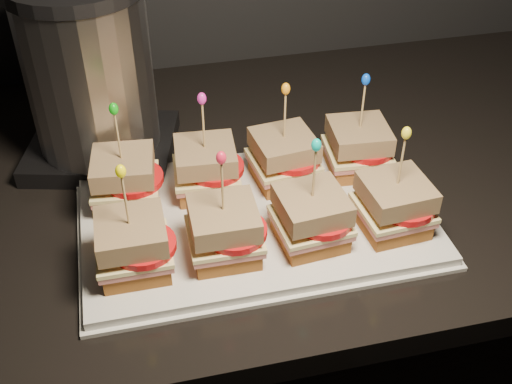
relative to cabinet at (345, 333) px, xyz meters
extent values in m
cube|color=black|center=(0.00, 0.00, 0.00)|extent=(2.25, 0.68, 0.83)
cube|color=black|center=(0.00, 0.00, 0.43)|extent=(2.29, 0.72, 0.04)
cube|color=white|center=(-0.22, -0.13, 0.46)|extent=(0.46, 0.29, 0.02)
cube|color=white|center=(-0.22, -0.13, 0.45)|extent=(0.48, 0.30, 0.01)
cube|color=brown|center=(-0.38, -0.06, 0.48)|extent=(0.09, 0.09, 0.02)
cube|color=#B96257|center=(-0.38, -0.06, 0.50)|extent=(0.10, 0.09, 0.01)
cube|color=#FFEE99|center=(-0.38, -0.06, 0.50)|extent=(0.10, 0.10, 0.01)
cylinder|color=red|center=(-0.37, -0.07, 0.51)|extent=(0.08, 0.08, 0.01)
cube|color=#50280A|center=(-0.38, -0.06, 0.53)|extent=(0.09, 0.09, 0.03)
cylinder|color=tan|center=(-0.38, -0.06, 0.57)|extent=(0.00, 0.00, 0.09)
ellipsoid|color=#12A612|center=(-0.38, -0.06, 0.62)|extent=(0.01, 0.01, 0.02)
cube|color=brown|center=(-0.27, -0.06, 0.48)|extent=(0.09, 0.09, 0.02)
cube|color=#B96257|center=(-0.27, -0.06, 0.50)|extent=(0.09, 0.09, 0.01)
cube|color=#FFEE99|center=(-0.27, -0.06, 0.50)|extent=(0.10, 0.09, 0.01)
cylinder|color=red|center=(-0.26, -0.07, 0.51)|extent=(0.08, 0.08, 0.01)
cube|color=#50280A|center=(-0.27, -0.06, 0.53)|extent=(0.09, 0.09, 0.03)
cylinder|color=tan|center=(-0.27, -0.06, 0.57)|extent=(0.00, 0.00, 0.09)
ellipsoid|color=#D4249B|center=(-0.27, -0.06, 0.62)|extent=(0.01, 0.01, 0.02)
cube|color=brown|center=(-0.16, -0.06, 0.48)|extent=(0.09, 0.09, 0.02)
cube|color=#B96257|center=(-0.16, -0.06, 0.50)|extent=(0.10, 0.09, 0.01)
cube|color=#FFEE99|center=(-0.16, -0.06, 0.50)|extent=(0.10, 0.10, 0.01)
cylinder|color=red|center=(-0.15, -0.07, 0.51)|extent=(0.08, 0.08, 0.01)
cube|color=#50280A|center=(-0.16, -0.06, 0.53)|extent=(0.09, 0.09, 0.03)
cylinder|color=tan|center=(-0.16, -0.06, 0.57)|extent=(0.00, 0.00, 0.09)
ellipsoid|color=orange|center=(-0.16, -0.06, 0.62)|extent=(0.01, 0.01, 0.02)
cube|color=brown|center=(-0.05, -0.06, 0.48)|extent=(0.09, 0.09, 0.02)
cube|color=#B96257|center=(-0.05, -0.06, 0.50)|extent=(0.09, 0.09, 0.01)
cube|color=#FFEE99|center=(-0.05, -0.06, 0.50)|extent=(0.10, 0.09, 0.01)
cylinder|color=red|center=(-0.04, -0.07, 0.51)|extent=(0.08, 0.08, 0.01)
cube|color=#50280A|center=(-0.05, -0.06, 0.53)|extent=(0.09, 0.09, 0.03)
cylinder|color=tan|center=(-0.05, -0.06, 0.57)|extent=(0.00, 0.00, 0.09)
ellipsoid|color=blue|center=(-0.05, -0.06, 0.62)|extent=(0.01, 0.01, 0.02)
cube|color=brown|center=(-0.38, -0.20, 0.48)|extent=(0.08, 0.08, 0.02)
cube|color=#B96257|center=(-0.38, -0.20, 0.50)|extent=(0.09, 0.08, 0.01)
cube|color=#FFEE99|center=(-0.38, -0.20, 0.50)|extent=(0.09, 0.09, 0.01)
cylinder|color=red|center=(-0.37, -0.20, 0.51)|extent=(0.08, 0.08, 0.01)
cube|color=#50280A|center=(-0.38, -0.20, 0.53)|extent=(0.08, 0.08, 0.03)
cylinder|color=tan|center=(-0.38, -0.20, 0.57)|extent=(0.00, 0.00, 0.09)
ellipsoid|color=#FCEB04|center=(-0.38, -0.20, 0.62)|extent=(0.01, 0.01, 0.02)
cube|color=brown|center=(-0.27, -0.20, 0.48)|extent=(0.08, 0.08, 0.02)
cube|color=#B96257|center=(-0.27, -0.20, 0.50)|extent=(0.09, 0.09, 0.01)
cube|color=#FFEE99|center=(-0.27, -0.20, 0.50)|extent=(0.09, 0.09, 0.01)
cylinder|color=red|center=(-0.26, -0.20, 0.51)|extent=(0.08, 0.08, 0.01)
cube|color=#50280A|center=(-0.27, -0.20, 0.53)|extent=(0.08, 0.08, 0.03)
cylinder|color=tan|center=(-0.27, -0.20, 0.57)|extent=(0.00, 0.00, 0.09)
ellipsoid|color=red|center=(-0.27, -0.20, 0.62)|extent=(0.01, 0.01, 0.02)
cube|color=brown|center=(-0.16, -0.20, 0.48)|extent=(0.09, 0.09, 0.02)
cube|color=#B96257|center=(-0.16, -0.20, 0.50)|extent=(0.10, 0.09, 0.01)
cube|color=#FFEE99|center=(-0.16, -0.20, 0.50)|extent=(0.10, 0.09, 0.01)
cylinder|color=red|center=(-0.15, -0.20, 0.51)|extent=(0.08, 0.08, 0.01)
cube|color=#50280A|center=(-0.16, -0.20, 0.53)|extent=(0.09, 0.09, 0.03)
cylinder|color=tan|center=(-0.16, -0.20, 0.57)|extent=(0.00, 0.00, 0.09)
ellipsoid|color=#04B6A4|center=(-0.16, -0.20, 0.62)|extent=(0.01, 0.01, 0.02)
cube|color=brown|center=(-0.05, -0.20, 0.48)|extent=(0.09, 0.09, 0.02)
cube|color=#B96257|center=(-0.05, -0.20, 0.50)|extent=(0.09, 0.09, 0.01)
cube|color=#FFEE99|center=(-0.05, -0.20, 0.50)|extent=(0.10, 0.09, 0.01)
cylinder|color=red|center=(-0.04, -0.20, 0.51)|extent=(0.08, 0.08, 0.01)
cube|color=#50280A|center=(-0.05, -0.20, 0.53)|extent=(0.09, 0.09, 0.03)
cylinder|color=tan|center=(-0.05, -0.20, 0.57)|extent=(0.00, 0.00, 0.09)
ellipsoid|color=yellow|center=(-0.05, -0.20, 0.62)|extent=(0.01, 0.01, 0.02)
cube|color=#262628|center=(-0.41, 0.08, 0.46)|extent=(0.26, 0.23, 0.03)
cylinder|color=silver|center=(-0.41, 0.08, 0.60)|extent=(0.18, 0.18, 0.24)
camera|label=1|loc=(-0.37, -0.78, 1.03)|focal=45.00mm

